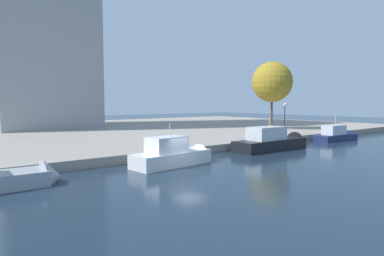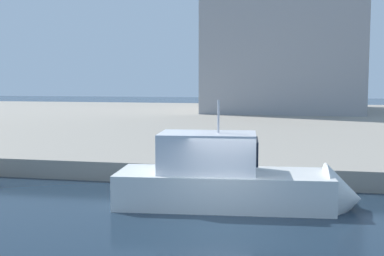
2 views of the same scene
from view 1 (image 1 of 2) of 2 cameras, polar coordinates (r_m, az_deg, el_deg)
ground_plane at (r=28.16m, az=-0.44°, el=-6.93°), size 220.00×220.00×0.00m
dock_promenade at (r=57.29m, az=-21.26°, el=-1.01°), size 120.00×55.00×0.84m
motor_yacht_2 at (r=29.91m, az=-2.72°, el=-4.90°), size 8.60×3.33×4.57m
motor_yacht_3 at (r=40.62m, az=13.60°, el=-2.41°), size 10.97×3.04×4.93m
motor_yacht_4 at (r=53.07m, az=23.42°, el=-1.32°), size 8.60×2.84×4.45m
lamp_post at (r=50.20m, az=15.36°, el=1.96°), size 0.38×0.38×4.54m
tree_1 at (r=60.78m, az=13.22°, el=7.53°), size 7.00×7.00×11.67m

